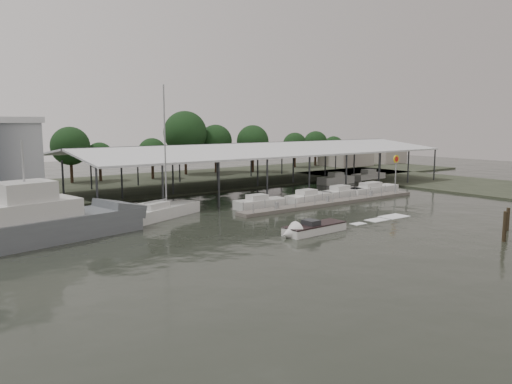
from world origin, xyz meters
TOP-DOWN VIEW (x-y plane):
  - ground at (0.00, 0.00)m, footprint 200.00×200.00m
  - land_strip_far at (0.00, 42.00)m, footprint 140.00×30.00m
  - land_strip_east at (45.00, 10.00)m, footprint 20.00×60.00m
  - covered_boat_shed at (17.00, 28.00)m, footprint 58.24×24.00m
  - floating_dock at (15.00, 10.00)m, footprint 28.00×2.00m
  - shell_fuel_sign at (27.00, 9.99)m, footprint 1.10×0.18m
  - distant_commercial_buildings at (59.03, 44.69)m, footprint 22.00×8.00m
  - grey_trawler at (-18.76, 11.06)m, footprint 18.48×7.91m
  - white_sailboat at (-5.74, 14.69)m, footprint 9.53×5.95m
  - speedboat_underway at (1.35, -0.36)m, footprint 18.15×3.00m
  - moored_cruiser_0 at (5.92, 13.00)m, footprint 6.43×2.49m
  - moored_cruiser_1 at (13.41, 12.67)m, footprint 7.05×2.87m
  - moored_cruiser_2 at (19.76, 13.02)m, footprint 7.02×2.71m
  - moored_cruiser_3 at (25.78, 12.90)m, footprint 9.17×2.56m
  - horizon_tree_line at (21.73, 48.65)m, footprint 64.56×11.04m

SIDE VIEW (x-z plane):
  - ground at x=0.00m, z-range 0.00..0.00m
  - land_strip_far at x=0.00m, z-range -0.05..0.25m
  - land_strip_east at x=45.00m, z-range -0.05..0.25m
  - floating_dock at x=15.00m, z-range -0.50..0.90m
  - speedboat_underway at x=1.35m, z-range -0.61..1.39m
  - moored_cruiser_3 at x=25.78m, z-range -0.24..1.46m
  - moored_cruiser_0 at x=5.92m, z-range -0.24..1.46m
  - moored_cruiser_1 at x=13.41m, z-range -0.24..1.46m
  - moored_cruiser_2 at x=19.76m, z-range -0.24..1.46m
  - white_sailboat at x=-5.74m, z-range -6.35..7.67m
  - grey_trawler at x=-18.76m, z-range -2.84..6.00m
  - distant_commercial_buildings at x=59.03m, z-range -0.16..3.84m
  - shell_fuel_sign at x=27.00m, z-range 1.15..6.70m
  - covered_boat_shed at x=17.00m, z-range 2.65..9.61m
  - horizon_tree_line at x=21.73m, z-range 0.30..12.34m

